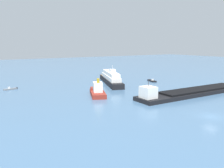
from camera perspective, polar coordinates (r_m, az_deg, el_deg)
ground_plane at (r=49.48m, az=23.07°, el=-7.33°), size 400.00×400.00×0.00m
cargo_barge at (r=68.82m, az=19.51°, el=-1.74°), size 39.87×7.33×5.61m
tugboat at (r=63.38m, az=-3.54°, el=-1.74°), size 7.00×10.00×4.95m
fishing_skiff at (r=88.67m, az=9.74°, el=0.79°), size 2.92×5.25×0.95m
small_motorboat at (r=78.12m, az=-23.64°, el=-1.12°), size 4.22×1.86×0.90m
white_riverboat at (r=82.39m, az=-0.31°, el=1.39°), size 12.17×23.93×6.84m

